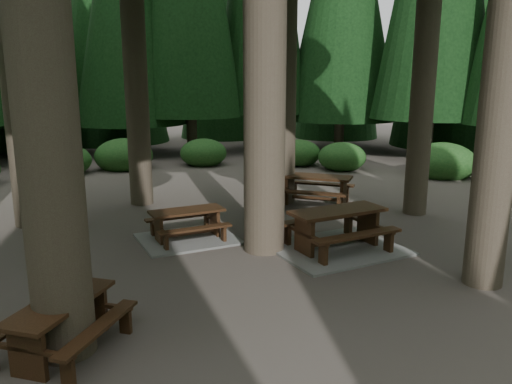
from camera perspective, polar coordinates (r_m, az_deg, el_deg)
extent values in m
plane|color=#524A42|center=(10.18, -3.14, -7.31)|extent=(80.00, 80.00, 0.00)
cube|color=gray|center=(10.66, 9.18, -6.40)|extent=(2.97, 2.62, 0.05)
cube|color=#331C0F|center=(10.42, 9.34, -2.16)|extent=(2.14, 1.19, 0.07)
cube|color=#331C0F|center=(11.04, 7.21, -3.06)|extent=(2.03, 0.70, 0.06)
cube|color=#331C0F|center=(10.00, 11.56, -4.88)|extent=(2.03, 0.70, 0.06)
cube|color=#331C0F|center=(10.10, 5.55, -5.11)|extent=(0.22, 0.62, 0.81)
cube|color=#331C0F|center=(10.08, 5.55, -4.74)|extent=(0.43, 1.61, 0.07)
cube|color=#331C0F|center=(11.02, 12.64, -3.84)|extent=(0.22, 0.62, 0.81)
cube|color=#331C0F|center=(11.00, 12.66, -3.50)|extent=(0.43, 1.61, 0.07)
cube|color=#331C0F|center=(10.60, 9.21, -5.50)|extent=(1.66, 0.44, 0.09)
cube|color=gray|center=(11.24, -7.80, -5.33)|extent=(2.34, 2.06, 0.05)
cube|color=#331C0F|center=(11.06, -7.90, -2.15)|extent=(1.70, 0.92, 0.05)
cube|color=#331C0F|center=(11.63, -8.69, -2.82)|extent=(1.62, 0.52, 0.04)
cube|color=#331C0F|center=(10.64, -6.95, -4.21)|extent=(1.62, 0.52, 0.04)
cube|color=#331C0F|center=(10.98, -11.05, -4.26)|extent=(0.16, 0.50, 0.64)
cube|color=#331C0F|center=(10.97, -11.06, -4.00)|extent=(0.32, 1.29, 0.05)
cube|color=#331C0F|center=(11.36, -4.76, -3.50)|extent=(0.16, 0.50, 0.64)
cube|color=#331C0F|center=(11.35, -4.76, -3.24)|extent=(0.32, 1.29, 0.05)
cube|color=#331C0F|center=(11.20, -7.82, -4.67)|extent=(1.33, 0.32, 0.07)
cube|color=#331C0F|center=(14.15, 6.88, 1.73)|extent=(2.05, 1.73, 0.07)
cube|color=#331C0F|center=(14.84, 7.39, 0.94)|extent=(1.77, 1.33, 0.05)
cube|color=#331C0F|center=(13.59, 6.24, -0.11)|extent=(1.77, 1.33, 0.05)
cube|color=#331C0F|center=(14.42, 3.79, 0.28)|extent=(0.41, 0.54, 0.78)
cube|color=#331C0F|center=(14.41, 3.80, 0.53)|extent=(0.96, 1.35, 0.07)
cube|color=#331C0F|center=(14.10, 9.94, -0.18)|extent=(0.41, 0.54, 0.78)
cube|color=#331C0F|center=(14.08, 9.95, 0.08)|extent=(0.96, 1.35, 0.07)
cube|color=#331C0F|center=(14.28, 6.81, -0.72)|extent=(1.40, 0.99, 0.09)
cube|color=#331C0F|center=(7.03, -21.50, -11.75)|extent=(1.36, 1.71, 0.05)
cube|color=#331C0F|center=(7.46, -24.73, -12.88)|extent=(1.02, 1.51, 0.04)
cube|color=#331C0F|center=(6.85, -17.59, -14.59)|extent=(1.02, 1.51, 0.04)
cube|color=#331C0F|center=(6.74, -24.67, -16.46)|extent=(0.46, 0.31, 0.65)
cube|color=#331C0F|center=(6.71, -24.71, -16.06)|extent=(1.16, 0.72, 0.05)
cube|color=#331C0F|center=(7.64, -18.33, -12.37)|extent=(0.46, 0.31, 0.65)
cube|color=#331C0F|center=(7.62, -18.36, -12.00)|extent=(1.16, 0.72, 0.05)
cube|color=#331C0F|center=(7.25, -21.17, -15.45)|extent=(0.75, 1.20, 0.07)
ellipsoid|color=#1C501B|center=(19.73, 20.49, 2.87)|extent=(2.42, 2.42, 1.49)
ellipsoid|color=#1C501B|center=(20.15, 9.78, 3.68)|extent=(1.90, 1.90, 1.17)
ellipsoid|color=#1C501B|center=(21.01, 4.88, 4.18)|extent=(1.84, 1.84, 1.13)
ellipsoid|color=#1C501B|center=(21.10, -6.02, 4.19)|extent=(1.95, 1.95, 1.20)
ellipsoid|color=#1C501B|center=(20.81, -14.85, 3.72)|extent=(2.31, 2.31, 1.42)
ellipsoid|color=#1C501B|center=(20.29, -20.93, 3.09)|extent=(1.93, 1.93, 1.19)
cone|color=black|center=(31.92, -3.92, 20.88)|extent=(5.34, 5.34, 16.14)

